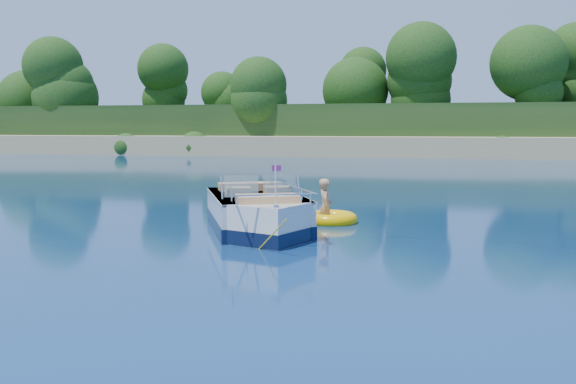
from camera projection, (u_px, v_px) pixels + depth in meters
name	position (u px, v px, depth m)	size (l,w,h in m)	color
ground	(252.00, 242.00, 12.78)	(160.00, 160.00, 0.00)	#0A2147
shoreline	(404.00, 137.00, 74.51)	(170.00, 59.00, 6.00)	tan
treeline	(392.00, 86.00, 51.96)	(150.00, 7.12, 8.19)	black
motorboat	(259.00, 216.00, 14.09)	(3.32, 5.02, 1.80)	silver
tow_tube	(331.00, 219.00, 15.40)	(1.63, 1.63, 0.34)	#FFBB01
boy	(325.00, 223.00, 15.38)	(0.51, 0.34, 1.41)	tan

